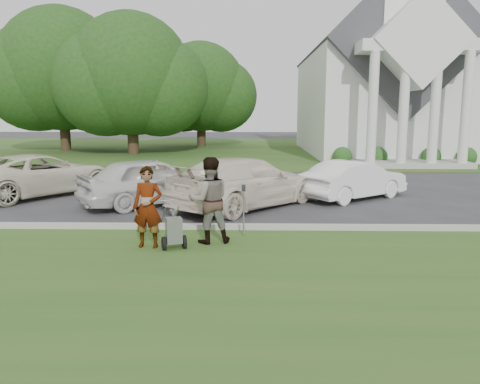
{
  "coord_description": "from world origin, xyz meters",
  "views": [
    {
      "loc": [
        0.27,
        -10.92,
        2.93
      ],
      "look_at": [
        0.03,
        0.0,
        1.06
      ],
      "focal_mm": 35.0,
      "sensor_mm": 36.0,
      "label": 1
    }
  ],
  "objects_px": {
    "tree_left": "(131,80)",
    "church": "(375,69)",
    "person_left": "(148,208)",
    "car_b": "(151,181)",
    "striping_cart": "(174,231)",
    "parking_meter_near": "(244,203)",
    "car_d": "(355,180)",
    "tree_far": "(61,75)",
    "car_a": "(41,174)",
    "person_right": "(209,201)",
    "tree_back": "(201,91)",
    "car_c": "(245,182)"
  },
  "relations": [
    {
      "from": "church",
      "to": "tree_far",
      "type": "xyz_separation_m",
      "value": [
        -23.01,
        1.87,
        -0.25
      ]
    },
    {
      "from": "parking_meter_near",
      "to": "car_d",
      "type": "bearing_deg",
      "value": 53.23
    },
    {
      "from": "church",
      "to": "person_right",
      "type": "bearing_deg",
      "value": -112.09
    },
    {
      "from": "person_left",
      "to": "car_b",
      "type": "height_order",
      "value": "person_left"
    },
    {
      "from": "person_left",
      "to": "tree_far",
      "type": "bearing_deg",
      "value": 118.94
    },
    {
      "from": "tree_back",
      "to": "striping_cart",
      "type": "distance_m",
      "value": 31.58
    },
    {
      "from": "tree_back",
      "to": "parking_meter_near",
      "type": "bearing_deg",
      "value": -82.17
    },
    {
      "from": "tree_left",
      "to": "car_b",
      "type": "relative_size",
      "value": 2.36
    },
    {
      "from": "striping_cart",
      "to": "parking_meter_near",
      "type": "bearing_deg",
      "value": 18.59
    },
    {
      "from": "striping_cart",
      "to": "tree_back",
      "type": "bearing_deg",
      "value": 75.77
    },
    {
      "from": "tree_back",
      "to": "car_a",
      "type": "distance_m",
      "value": 25.05
    },
    {
      "from": "person_right",
      "to": "car_a",
      "type": "xyz_separation_m",
      "value": [
        -6.57,
        6.12,
        -0.23
      ]
    },
    {
      "from": "person_right",
      "to": "car_d",
      "type": "height_order",
      "value": "person_right"
    },
    {
      "from": "tree_left",
      "to": "church",
      "type": "bearing_deg",
      "value": 3.79
    },
    {
      "from": "tree_far",
      "to": "car_a",
      "type": "bearing_deg",
      "value": -70.79
    },
    {
      "from": "striping_cart",
      "to": "car_b",
      "type": "xyz_separation_m",
      "value": [
        -1.52,
        4.95,
        0.36
      ]
    },
    {
      "from": "person_left",
      "to": "car_b",
      "type": "xyz_separation_m",
      "value": [
        -0.95,
        4.82,
        -0.12
      ]
    },
    {
      "from": "tree_far",
      "to": "person_right",
      "type": "xyz_separation_m",
      "value": [
        13.37,
        -25.63,
        -4.72
      ]
    },
    {
      "from": "church",
      "to": "person_right",
      "type": "xyz_separation_m",
      "value": [
        -9.64,
        -23.76,
        -4.97
      ]
    },
    {
      "from": "parking_meter_near",
      "to": "car_d",
      "type": "xyz_separation_m",
      "value": [
        3.72,
        4.97,
        -0.14
      ]
    },
    {
      "from": "striping_cart",
      "to": "person_left",
      "type": "height_order",
      "value": "person_left"
    },
    {
      "from": "parking_meter_near",
      "to": "car_b",
      "type": "relative_size",
      "value": 0.28
    },
    {
      "from": "striping_cart",
      "to": "church",
      "type": "bearing_deg",
      "value": 47.82
    },
    {
      "from": "striping_cart",
      "to": "car_d",
      "type": "height_order",
      "value": "car_d"
    },
    {
      "from": "tree_back",
      "to": "car_c",
      "type": "xyz_separation_m",
      "value": [
        4.12,
        -26.56,
        -3.94
      ]
    },
    {
      "from": "car_d",
      "to": "tree_left",
      "type": "bearing_deg",
      "value": -2.25
    },
    {
      "from": "tree_left",
      "to": "car_b",
      "type": "xyz_separation_m",
      "value": [
        5.12,
        -18.22,
        -4.34
      ]
    },
    {
      "from": "church",
      "to": "person_left",
      "type": "distance_m",
      "value": 27.0
    },
    {
      "from": "car_a",
      "to": "car_b",
      "type": "bearing_deg",
      "value": -166.76
    },
    {
      "from": "church",
      "to": "person_right",
      "type": "distance_m",
      "value": 26.12
    },
    {
      "from": "tree_left",
      "to": "parking_meter_near",
      "type": "height_order",
      "value": "tree_left"
    },
    {
      "from": "tree_far",
      "to": "car_d",
      "type": "height_order",
      "value": "tree_far"
    },
    {
      "from": "tree_left",
      "to": "tree_back",
      "type": "bearing_deg",
      "value": 63.43
    },
    {
      "from": "church",
      "to": "striping_cart",
      "type": "bearing_deg",
      "value": -113.11
    },
    {
      "from": "church",
      "to": "car_c",
      "type": "xyz_separation_m",
      "value": [
        -8.89,
        -19.69,
        -5.16
      ]
    },
    {
      "from": "car_b",
      "to": "car_d",
      "type": "relative_size",
      "value": 1.12
    },
    {
      "from": "tree_left",
      "to": "person_right",
      "type": "bearing_deg",
      "value": -71.97
    },
    {
      "from": "church",
      "to": "person_left",
      "type": "height_order",
      "value": "church"
    },
    {
      "from": "parking_meter_near",
      "to": "car_b",
      "type": "distance_m",
      "value": 4.85
    },
    {
      "from": "person_left",
      "to": "car_d",
      "type": "xyz_separation_m",
      "value": [
        5.78,
        5.98,
        -0.23
      ]
    },
    {
      "from": "church",
      "to": "car_c",
      "type": "height_order",
      "value": "church"
    },
    {
      "from": "tree_left",
      "to": "person_right",
      "type": "distance_m",
      "value": 24.16
    },
    {
      "from": "car_c",
      "to": "person_left",
      "type": "bearing_deg",
      "value": 107.19
    },
    {
      "from": "person_left",
      "to": "car_d",
      "type": "distance_m",
      "value": 8.32
    },
    {
      "from": "car_a",
      "to": "car_b",
      "type": "relative_size",
      "value": 1.18
    },
    {
      "from": "tree_back",
      "to": "parking_meter_near",
      "type": "xyz_separation_m",
      "value": [
        4.13,
        -30.03,
        -3.93
      ]
    },
    {
      "from": "striping_cart",
      "to": "person_left",
      "type": "bearing_deg",
      "value": 147.46
    },
    {
      "from": "tree_back",
      "to": "person_left",
      "type": "relative_size",
      "value": 5.42
    },
    {
      "from": "car_a",
      "to": "car_b",
      "type": "height_order",
      "value": "car_b"
    },
    {
      "from": "tree_back",
      "to": "car_d",
      "type": "xyz_separation_m",
      "value": [
        7.85,
        -25.05,
        -4.07
      ]
    }
  ]
}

